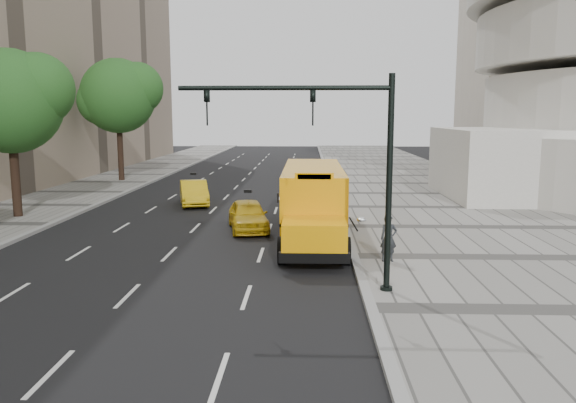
{
  "coord_description": "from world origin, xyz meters",
  "views": [
    {
      "loc": [
        4.27,
        -25.66,
        5.25
      ],
      "look_at": [
        3.5,
        -4.0,
        1.9
      ],
      "focal_mm": 35.0,
      "sensor_mm": 36.0,
      "label": 1
    }
  ],
  "objects_px": {
    "tree_c": "(119,95)",
    "taxi_near": "(248,215)",
    "tree_b": "(12,100)",
    "traffic_signal": "(340,156)",
    "taxi_far": "(194,193)",
    "school_bus": "(313,196)",
    "pedestrian": "(389,238)"
  },
  "relations": [
    {
      "from": "tree_b",
      "to": "traffic_signal",
      "type": "xyz_separation_m",
      "value": [
        15.59,
        -11.62,
        -1.87
      ]
    },
    {
      "from": "school_bus",
      "to": "taxi_near",
      "type": "xyz_separation_m",
      "value": [
        -2.96,
        0.98,
        -1.06
      ]
    },
    {
      "from": "taxi_near",
      "to": "tree_b",
      "type": "bearing_deg",
      "value": 157.1
    },
    {
      "from": "taxi_far",
      "to": "pedestrian",
      "type": "distance_m",
      "value": 16.29
    },
    {
      "from": "taxi_near",
      "to": "taxi_far",
      "type": "relative_size",
      "value": 0.95
    },
    {
      "from": "school_bus",
      "to": "pedestrian",
      "type": "distance_m",
      "value": 5.64
    },
    {
      "from": "school_bus",
      "to": "taxi_far",
      "type": "distance_m",
      "value": 10.83
    },
    {
      "from": "school_bus",
      "to": "taxi_near",
      "type": "bearing_deg",
      "value": 161.68
    },
    {
      "from": "tree_b",
      "to": "taxi_far",
      "type": "height_order",
      "value": "tree_b"
    },
    {
      "from": "tree_c",
      "to": "pedestrian",
      "type": "xyz_separation_m",
      "value": [
        17.5,
        -24.43,
        -5.79
      ]
    },
    {
      "from": "tree_b",
      "to": "traffic_signal",
      "type": "height_order",
      "value": "tree_b"
    },
    {
      "from": "school_bus",
      "to": "traffic_signal",
      "type": "xyz_separation_m",
      "value": [
        0.69,
        -8.22,
        2.33
      ]
    },
    {
      "from": "taxi_far",
      "to": "tree_c",
      "type": "bearing_deg",
      "value": 110.47
    },
    {
      "from": "tree_c",
      "to": "pedestrian",
      "type": "bearing_deg",
      "value": -54.39
    },
    {
      "from": "tree_c",
      "to": "school_bus",
      "type": "height_order",
      "value": "tree_c"
    },
    {
      "from": "taxi_far",
      "to": "school_bus",
      "type": "bearing_deg",
      "value": -64.8
    },
    {
      "from": "taxi_near",
      "to": "pedestrian",
      "type": "distance_m",
      "value": 8.13
    },
    {
      "from": "tree_c",
      "to": "taxi_near",
      "type": "xyz_separation_m",
      "value": [
        11.93,
        -18.51,
        -6.06
      ]
    },
    {
      "from": "taxi_near",
      "to": "taxi_far",
      "type": "height_order",
      "value": "taxi_far"
    },
    {
      "from": "school_bus",
      "to": "taxi_near",
      "type": "distance_m",
      "value": 3.29
    },
    {
      "from": "tree_b",
      "to": "school_bus",
      "type": "height_order",
      "value": "tree_b"
    },
    {
      "from": "traffic_signal",
      "to": "tree_b",
      "type": "bearing_deg",
      "value": 143.3
    },
    {
      "from": "tree_b",
      "to": "school_bus",
      "type": "relative_size",
      "value": 0.74
    },
    {
      "from": "school_bus",
      "to": "traffic_signal",
      "type": "height_order",
      "value": "traffic_signal"
    },
    {
      "from": "taxi_near",
      "to": "taxi_far",
      "type": "xyz_separation_m",
      "value": [
        -3.98,
        7.28,
        0.01
      ]
    },
    {
      "from": "pedestrian",
      "to": "traffic_signal",
      "type": "distance_m",
      "value": 4.91
    },
    {
      "from": "taxi_far",
      "to": "traffic_signal",
      "type": "height_order",
      "value": "traffic_signal"
    },
    {
      "from": "taxi_near",
      "to": "pedestrian",
      "type": "bearing_deg",
      "value": -58.18
    },
    {
      "from": "tree_b",
      "to": "taxi_far",
      "type": "relative_size",
      "value": 1.97
    },
    {
      "from": "school_bus",
      "to": "pedestrian",
      "type": "height_order",
      "value": "school_bus"
    },
    {
      "from": "tree_c",
      "to": "taxi_near",
      "type": "relative_size",
      "value": 2.33
    },
    {
      "from": "tree_b",
      "to": "traffic_signal",
      "type": "bearing_deg",
      "value": -36.7
    }
  ]
}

